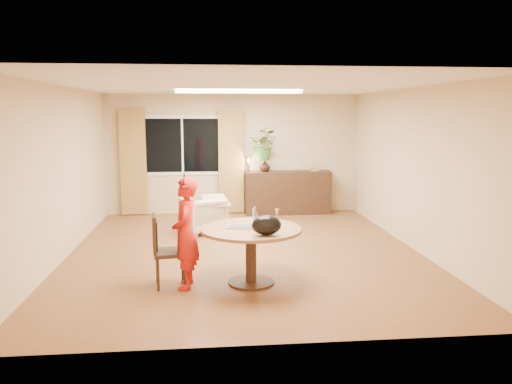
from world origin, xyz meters
TOP-DOWN VIEW (x-y plane):
  - floor at (0.00, 0.00)m, footprint 6.50×6.50m
  - ceiling at (0.00, 0.00)m, footprint 6.50×6.50m
  - wall_back at (0.00, 3.25)m, footprint 5.50×0.00m
  - wall_left at (-2.75, 0.00)m, footprint 0.00×6.50m
  - wall_right at (2.75, 0.00)m, footprint 0.00×6.50m
  - window at (-1.10, 3.23)m, footprint 1.70×0.03m
  - curtain_left at (-2.15, 3.15)m, footprint 0.55×0.08m
  - curtain_right at (-0.05, 3.15)m, footprint 0.55×0.08m
  - ceiling_panel at (0.00, 1.20)m, footprint 2.20×0.35m
  - dining_table at (-0.03, -1.50)m, footprint 1.30×1.30m
  - dining_chair at (-1.06, -1.48)m, footprint 0.50×0.46m
  - child at (-0.86, -1.55)m, footprint 0.52×0.35m
  - laptop at (-0.13, -1.44)m, footprint 0.44×0.33m
  - tumbler at (0.06, -1.21)m, footprint 0.07×0.07m
  - wine_glass at (0.34, -1.29)m, footprint 0.08×0.08m
  - pot_lid at (0.25, -1.20)m, footprint 0.26×0.26m
  - handbag at (0.13, -1.90)m, footprint 0.36×0.21m
  - armchair at (-0.66, 1.41)m, footprint 0.93×0.94m
  - throw at (-0.43, 1.40)m, footprint 0.58×0.65m
  - sideboard at (1.18, 3.01)m, footprint 1.87×0.46m
  - vase at (0.67, 3.01)m, footprint 0.25×0.25m
  - bouquet at (0.66, 3.01)m, footprint 0.72×0.67m
  - book_stack at (1.76, 3.01)m, footprint 0.20×0.17m
  - desk_lamp at (0.31, 2.96)m, footprint 0.14×0.14m

SIDE VIEW (x-z plane):
  - floor at x=0.00m, z-range 0.00..0.00m
  - armchair at x=-0.66m, z-range 0.00..0.66m
  - dining_chair at x=-1.06m, z-range 0.00..0.93m
  - sideboard at x=1.18m, z-range 0.00..0.94m
  - dining_table at x=-0.03m, z-range 0.21..0.95m
  - throw at x=-0.43m, z-range 0.66..0.69m
  - child at x=-0.86m, z-range 0.00..1.40m
  - pot_lid at x=0.25m, z-range 0.74..0.78m
  - tumbler at x=0.06m, z-range 0.74..0.84m
  - wine_glass at x=0.34m, z-range 0.74..0.94m
  - handbag at x=0.13m, z-range 0.74..0.98m
  - laptop at x=-0.13m, z-range 0.74..1.00m
  - book_stack at x=1.76m, z-range 0.94..1.01m
  - vase at x=0.67m, z-range 0.94..1.18m
  - desk_lamp at x=0.31m, z-range 0.94..1.28m
  - curtain_left at x=-2.15m, z-range 0.02..2.27m
  - curtain_right at x=-0.05m, z-range 0.02..2.27m
  - wall_back at x=0.00m, z-range -1.45..4.05m
  - wall_left at x=-2.75m, z-range -1.95..4.55m
  - wall_right at x=2.75m, z-range -1.95..4.55m
  - window at x=-1.10m, z-range 0.85..2.15m
  - bouquet at x=0.66m, z-range 1.18..1.84m
  - ceiling_panel at x=0.00m, z-range 2.54..2.59m
  - ceiling at x=0.00m, z-range 2.60..2.60m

